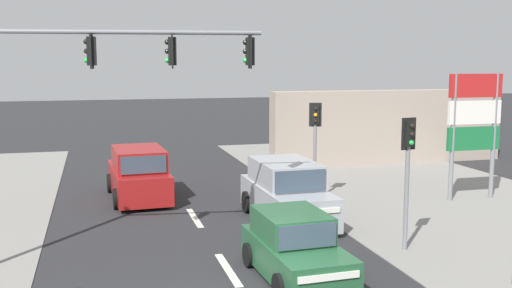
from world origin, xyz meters
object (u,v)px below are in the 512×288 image
(pedestal_signal_far_median, at_px, (315,135))
(suv_crossing_left, at_px, (139,175))
(suv_oncoming_near, at_px, (287,193))
(shopping_plaza_sign, at_px, (474,118))
(traffic_signal_mast, at_px, (78,89))
(pedestal_signal_right_kerb, at_px, (408,161))
(hatchback_oncoming_mid, at_px, (295,248))

(pedestal_signal_far_median, distance_m, suv_crossing_left, 6.59)
(pedestal_signal_far_median, relative_size, suv_crossing_left, 0.77)
(suv_oncoming_near, bearing_deg, pedestal_signal_far_median, 51.26)
(shopping_plaza_sign, distance_m, suv_crossing_left, 12.32)
(pedestal_signal_far_median, xyz_separation_m, shopping_plaza_sign, (5.63, -1.18, 0.57))
(traffic_signal_mast, relative_size, pedestal_signal_right_kerb, 1.92)
(pedestal_signal_right_kerb, distance_m, pedestal_signal_far_median, 5.91)
(hatchback_oncoming_mid, distance_m, suv_oncoming_near, 5.04)
(suv_crossing_left, bearing_deg, pedestal_signal_right_kerb, -51.40)
(traffic_signal_mast, xyz_separation_m, suv_oncoming_near, (6.11, 2.61, -3.47))
(pedestal_signal_far_median, relative_size, shopping_plaza_sign, 0.77)
(traffic_signal_mast, distance_m, suv_oncoming_near, 7.49)
(pedestal_signal_right_kerb, distance_m, shopping_plaza_sign, 7.10)
(traffic_signal_mast, height_order, pedestal_signal_far_median, traffic_signal_mast)
(pedestal_signal_far_median, height_order, suv_crossing_left, pedestal_signal_far_median)
(traffic_signal_mast, height_order, hatchback_oncoming_mid, traffic_signal_mast)
(pedestal_signal_right_kerb, bearing_deg, hatchback_oncoming_mid, -161.85)
(hatchback_oncoming_mid, distance_m, suv_crossing_left, 9.62)
(pedestal_signal_far_median, bearing_deg, shopping_plaza_sign, -11.86)
(pedestal_signal_far_median, height_order, shopping_plaza_sign, shopping_plaza_sign)
(shopping_plaza_sign, distance_m, suv_oncoming_near, 7.75)
(hatchback_oncoming_mid, height_order, suv_oncoming_near, suv_oncoming_near)
(shopping_plaza_sign, height_order, hatchback_oncoming_mid, shopping_plaza_sign)
(suv_crossing_left, bearing_deg, hatchback_oncoming_mid, -72.39)
(traffic_signal_mast, height_order, shopping_plaza_sign, traffic_signal_mast)
(pedestal_signal_right_kerb, bearing_deg, traffic_signal_mast, 172.47)
(traffic_signal_mast, bearing_deg, hatchback_oncoming_mid, -25.26)
(shopping_plaza_sign, bearing_deg, traffic_signal_mast, -164.93)
(traffic_signal_mast, bearing_deg, pedestal_signal_far_median, 31.45)
(pedestal_signal_right_kerb, xyz_separation_m, suv_oncoming_near, (-2.12, 3.70, -1.53))
(suv_oncoming_near, distance_m, suv_crossing_left, 6.09)
(pedestal_signal_right_kerb, height_order, shopping_plaza_sign, shopping_plaza_sign)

